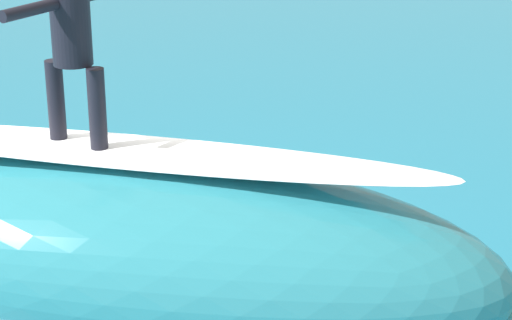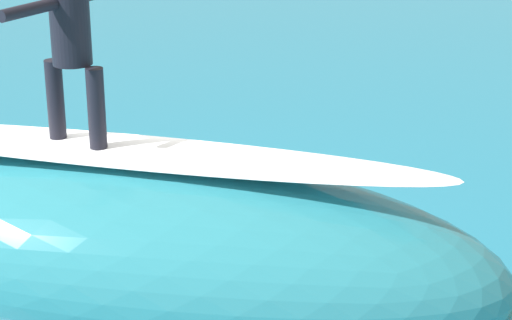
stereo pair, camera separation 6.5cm
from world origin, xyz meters
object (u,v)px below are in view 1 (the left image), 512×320
(surfboard_riding, at_px, (79,147))
(surfer_paddling, at_px, (385,222))
(surfer_riding, at_px, (72,41))
(surfboard_paddling, at_px, (392,240))

(surfboard_riding, xyz_separation_m, surfer_paddling, (-2.34, -2.71, -1.64))
(surfer_riding, xyz_separation_m, surfboard_paddling, (-2.43, -2.64, -2.73))
(surfer_riding, distance_m, surfer_paddling, 4.40)
(surfer_paddling, bearing_deg, surfboard_paddling, 0.00)
(surfboard_paddling, bearing_deg, surfer_paddling, -180.00)
(surfboard_riding, relative_size, surfer_paddling, 1.36)
(surfer_riding, relative_size, surfer_paddling, 1.10)
(surfer_riding, distance_m, surfboard_paddling, 4.51)
(surfboard_riding, xyz_separation_m, surfboard_paddling, (-2.43, -2.64, -1.81))
(surfboard_riding, relative_size, surfer_riding, 1.24)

